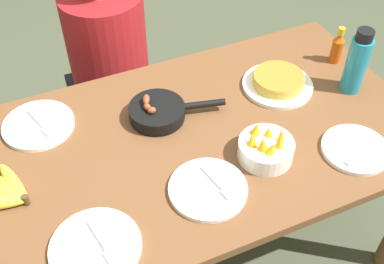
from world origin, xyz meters
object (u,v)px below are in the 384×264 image
Objects in this scene: banana_bunch at (3,193)px; empty_plate_far_left at (208,189)px; skillet at (159,112)px; hot_sauce_bottle at (337,47)px; empty_plate_near_front at (355,149)px; person_figure at (112,80)px; fruit_bowl_mango at (266,148)px; empty_plate_mid_edge at (96,247)px; water_bottle at (357,62)px; empty_plate_far_right at (38,125)px; frittata_plate_center at (278,82)px.

banana_bunch is 0.86× the size of empty_plate_far_left.
hot_sauce_bottle is at bearing 15.64° from skillet.
skillet is at bearing -178.06° from hot_sauce_bottle.
empty_plate_near_front is 1.45× the size of hot_sauce_bottle.
skillet is 0.29× the size of person_figure.
empty_plate_near_front is 1.24× the size of fruit_bowl_mango.
empty_plate_near_front is (1.09, -0.27, -0.01)m from banana_bunch.
empty_plate_mid_edge is at bearing -108.02° from person_figure.
empty_plate_mid_edge is at bearing -165.07° from water_bottle.
skillet reaches higher than empty_plate_far_right.
empty_plate_mid_edge is (0.05, -0.55, -0.00)m from empty_plate_far_right.
water_bottle is (0.71, -0.14, 0.09)m from skillet.
fruit_bowl_mango is at bearing -72.54° from person_figure.
empty_plate_near_front is at bearing -29.87° from empty_plate_far_right.
banana_bunch is at bearing -173.58° from frittata_plate_center.
empty_plate_far_left is 1.58× the size of hot_sauce_bottle.
hot_sauce_bottle is (1.11, 0.45, 0.06)m from empty_plate_mid_edge.
banana_bunch is 0.82× the size of empty_plate_mid_edge.
person_figure is at bearing 71.98° from empty_plate_mid_edge.
skillet is at bearing 177.10° from frittata_plate_center.
banana_bunch reaches higher than empty_plate_mid_edge.
person_figure reaches higher than empty_plate_near_front.
water_bottle reaches higher than empty_plate_far_right.
banana_bunch reaches higher than empty_plate_near_front.
frittata_plate_center is 0.36m from fruit_bowl_mango.
skillet is 1.37× the size of empty_plate_far_right.
skillet is 0.68m from empty_plate_near_front.
water_bottle is at bearing 18.04° from empty_plate_far_left.
person_figure reaches higher than banana_bunch.
empty_plate_far_right is (-0.42, 0.49, 0.00)m from empty_plate_far_left.
person_figure is (-0.74, 0.71, -0.36)m from water_bottle.
person_figure reaches higher than empty_plate_far_right.
fruit_bowl_mango is at bearing -33.98° from empty_plate_far_right.
banana_bunch is 0.18× the size of person_figure.
person_figure is (-0.50, 0.59, -0.26)m from frittata_plate_center.
banana_bunch is 0.62× the size of skillet.
frittata_plate_center reaches higher than empty_plate_mid_edge.
empty_plate_near_front is 0.30m from fruit_bowl_mango.
empty_plate_far_left is 0.24m from fruit_bowl_mango.
empty_plate_mid_edge is at bearing -154.02° from frittata_plate_center.
banana_bunch is 0.62m from empty_plate_far_left.
empty_plate_far_right is at bearing 175.16° from hot_sauce_bottle.
fruit_bowl_mango is (0.60, 0.11, 0.03)m from empty_plate_mid_edge.
empty_plate_near_front and empty_plate_far_right have the same top height.
banana_bunch is at bearing -172.87° from hot_sauce_bottle.
water_bottle reaches higher than empty_plate_mid_edge.
banana_bunch is 0.85× the size of empty_plate_far_right.
banana_bunch is at bearing 165.92° from empty_plate_near_front.
water_bottle reaches higher than empty_plate_far_left.
empty_plate_far_right is (-0.87, 0.15, -0.02)m from frittata_plate_center.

